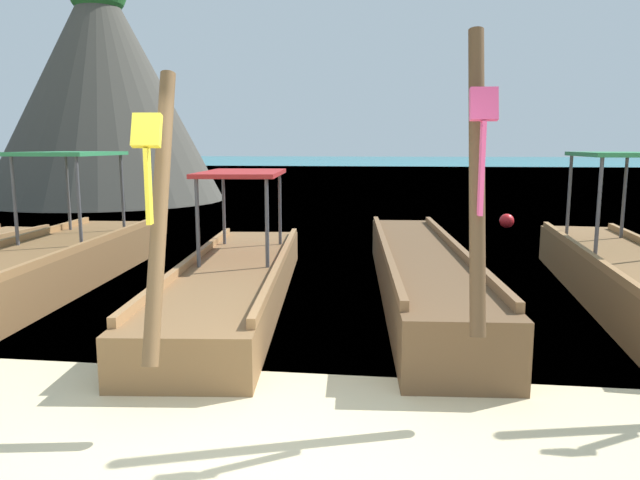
{
  "coord_description": "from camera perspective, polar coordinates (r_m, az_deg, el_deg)",
  "views": [
    {
      "loc": [
        0.89,
        -3.1,
        2.06
      ],
      "look_at": [
        0.0,
        3.99,
        0.92
      ],
      "focal_mm": 33.05,
      "sensor_mm": 36.0,
      "label": 1
    }
  ],
  "objects": [
    {
      "name": "karst_rock",
      "position": [
        24.4,
        -20.66,
        13.6
      ],
      "size": [
        9.03,
        8.81,
        8.8
      ],
      "color": "#47443D",
      "rests_on": "ground"
    },
    {
      "name": "longtail_boat_turquoise_ribbon",
      "position": [
        8.93,
        27.3,
        -2.88
      ],
      "size": [
        1.56,
        6.47,
        2.62
      ],
      "color": "brown",
      "rests_on": "ground"
    },
    {
      "name": "longtail_boat_yellow_ribbon",
      "position": [
        7.96,
        -8.18,
        -3.7
      ],
      "size": [
        1.91,
        6.83,
        2.65
      ],
      "color": "brown",
      "rests_on": "ground"
    },
    {
      "name": "longtail_boat_pink_ribbon",
      "position": [
        8.25,
        9.67,
        -3.1
      ],
      "size": [
        1.55,
        7.18,
        2.97
      ],
      "color": "brown",
      "rests_on": "ground"
    },
    {
      "name": "sea_water",
      "position": [
        65.13,
        6.45,
        7.16
      ],
      "size": [
        120.0,
        120.0,
        0.0
      ],
      "primitive_type": "plane",
      "color": "#147A89",
      "rests_on": "ground"
    },
    {
      "name": "mooring_buoy_near",
      "position": [
        15.74,
        17.62,
        1.77
      ],
      "size": [
        0.37,
        0.37,
        0.37
      ],
      "color": "red",
      "rests_on": "sea_water"
    },
    {
      "name": "longtail_boat_red_ribbon",
      "position": [
        9.7,
        -24.23,
        -1.79
      ],
      "size": [
        1.77,
        6.3,
        2.8
      ],
      "color": "brown",
      "rests_on": "ground"
    }
  ]
}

